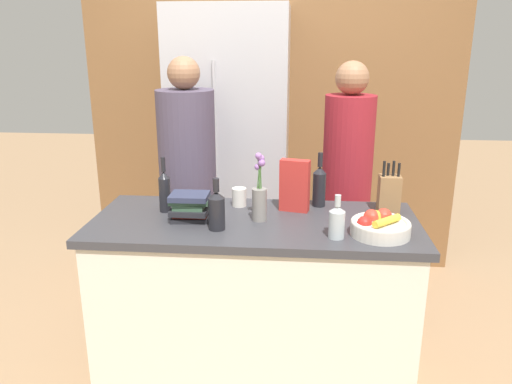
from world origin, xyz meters
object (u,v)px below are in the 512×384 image
Objects in this scene: book_stack at (190,206)px; person_at_sink at (188,177)px; cereal_box at (295,186)px; bottle_vinegar at (319,185)px; coffee_mug at (239,197)px; bottle_oil at (337,221)px; bottle_water at (165,190)px; person_in_blue at (347,182)px; knife_block at (389,193)px; flower_vase at (259,197)px; bottle_wine at (217,209)px; refrigerator at (231,151)px; fruit_bowl at (379,225)px.

person_at_sink is (-0.16, 0.66, -0.03)m from book_stack.
cereal_box is 0.93× the size of bottle_vinegar.
coffee_mug is 0.57× the size of bottle_oil.
bottle_water is 0.18× the size of person_in_blue.
bottle_oil is 0.12× the size of person_in_blue.
knife_block is 1.31× the size of book_stack.
flower_vase is 2.95× the size of coffee_mug.
flower_vase is 0.39m from bottle_vinegar.
bottle_oil is at bearing -96.84° from person_in_blue.
book_stack is 0.19m from bottle_wine.
bottle_water is (-0.50, 0.09, -0.01)m from flower_vase.
bottle_oil is 0.70× the size of bottle_water.
person_in_blue is (0.82, 0.62, -0.03)m from book_stack.
coffee_mug is at bearing -175.39° from bottle_vinegar.
refrigerator reaches higher than bottle_water.
bottle_water is at bearing 167.63° from fruit_bowl.
bottle_water is at bearing 161.49° from bottle_oil.
knife_block reaches higher than fruit_bowl.
bottle_water is at bearing -88.51° from person_at_sink.
bottle_water is 1.11m from person_in_blue.
person_in_blue is at bearing 27.12° from bottle_water.
bottle_wine is at bearing 173.95° from bottle_oil.
refrigerator is 9.48× the size of book_stack.
flower_vase is at bearing -127.81° from person_in_blue.
person_at_sink reaches higher than bottle_vinegar.
book_stack is at bearing -37.33° from bottle_water.
bottle_water reaches higher than fruit_bowl.
flower_vase reaches higher than cereal_box.
flower_vase is at bearing 5.48° from book_stack.
bottle_water is at bearing 143.30° from bottle_wine.
bottle_wine is (0.15, -0.11, 0.03)m from book_stack.
person_in_blue reaches higher than bottle_vinegar.
person_in_blue is at bearing 54.38° from cereal_box.
bottle_oil is at bearing -164.15° from fruit_bowl.
bottle_oil is 0.56m from bottle_wine.
coffee_mug is 0.56m from person_at_sink.
person_in_blue reaches higher than flower_vase.
person_in_blue is (-0.09, 0.74, -0.01)m from fruit_bowl.
bottle_wine reaches higher than fruit_bowl.
bottle_vinegar is 0.39m from person_in_blue.
refrigerator is at bearing 104.48° from flower_vase.
fruit_bowl is 1.32m from person_at_sink.
fruit_bowl is 1.34× the size of bottle_oil.
bottle_wine reaches higher than coffee_mug.
flower_vase is 0.81m from person_at_sink.
refrigerator reaches higher than bottle_vinegar.
bottle_water is at bearing 170.01° from flower_vase.
refrigerator is 0.96m from coffee_mug.
bottle_oil is (0.37, -0.20, -0.04)m from flower_vase.
person_at_sink is (-0.80, 0.38, -0.08)m from bottle_vinegar.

